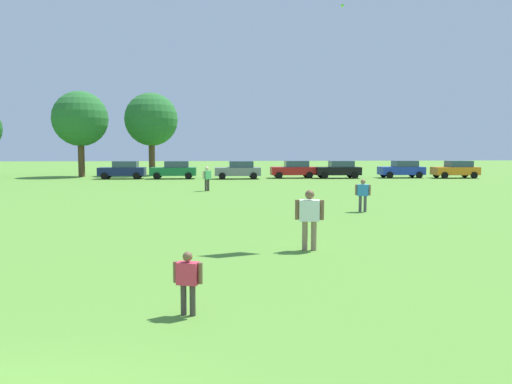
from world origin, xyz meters
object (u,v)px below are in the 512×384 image
Objects in this scene: parked_car_navy_0 at (123,170)px; parked_car_gray_2 at (238,170)px; parked_car_red_3 at (294,169)px; tree_far_right at (151,120)px; bystander_near_trees at (207,177)px; parked_car_blue_5 at (402,169)px; child_kite_flyer at (188,278)px; parked_car_orange_6 at (456,169)px; parked_car_green_1 at (174,170)px; adult_bystander at (309,215)px; tree_center at (80,119)px; bystander_midfield at (363,192)px; parked_car_black_4 at (339,169)px.

parked_car_gray_2 is (10.90, -0.98, 0.00)m from parked_car_navy_0.
tree_far_right is at bearing -24.02° from parked_car_red_3.
parked_car_blue_5 is (18.87, 13.75, -0.13)m from bystander_near_trees.
parked_car_red_3 is (8.23, 39.83, 0.19)m from child_kite_flyer.
parked_car_gray_2 reaches higher than bystander_near_trees.
parked_car_gray_2 reaches higher than child_kite_flyer.
tree_far_right is at bearing -14.52° from parked_car_orange_6.
parked_car_green_1 is 6.09m from parked_car_gray_2.
child_kite_flyer is 40.67m from parked_car_red_3.
adult_bystander is 34.85m from parked_car_red_3.
parked_car_gray_2 and parked_car_blue_5 have the same top height.
bystander_midfield is at bearing -56.30° from tree_center.
bystander_near_trees reaches higher than bystander_midfield.
tree_center is (-15.76, 5.09, 4.99)m from parked_car_gray_2.
parked_car_black_4 is (15.78, -0.33, 0.00)m from parked_car_green_1.
parked_car_orange_6 reaches higher than child_kite_flyer.
tree_far_right is (-9.30, 40.89, 4.90)m from adult_bystander.
parked_car_red_3 is at bearing 107.86° from bystander_midfield.
tree_far_right is at bearing -107.19° from parked_car_navy_0.
parked_car_black_4 is at bearing -10.66° from tree_center.
parked_car_black_4 is 6.36m from parked_car_blue_5.
child_kite_flyer is 0.26× the size of parked_car_gray_2.
tree_center is (-12.97, 44.00, 5.18)m from child_kite_flyer.
parked_car_navy_0 is 0.50× the size of tree_center.
parked_car_navy_0 is at bearing -40.16° from tree_center.
parked_car_blue_5 is at bearing 81.09° from child_kite_flyer.
parked_car_red_3 is (1.01, 26.11, -0.03)m from bystander_midfield.
parked_car_red_3 is at bearing 91.96° from adult_bystander.
bystander_near_trees is at bearing 106.75° from child_kite_flyer.
parked_car_red_3 is (16.34, -0.07, 0.00)m from parked_car_navy_0.
parked_car_blue_5 is 1.00× the size of parked_car_orange_6.
parked_car_blue_5 is at bearing 178.71° from parked_car_navy_0.
parked_car_green_1 is 1.00× the size of parked_car_blue_5.
parked_car_red_3 is (8.23, 14.29, -0.13)m from bystander_near_trees.
bystander_near_trees is at bearing -73.46° from tree_far_right.
parked_car_blue_5 is at bearing 177.09° from parked_car_red_3.
parked_car_red_3 is at bearing 179.76° from parked_car_navy_0.
parked_car_red_3 is (11.50, 0.29, 0.00)m from parked_car_green_1.
tree_far_right is at bearing -15.53° from parked_car_blue_5.
bystander_near_trees is 16.49m from parked_car_navy_0.
parked_car_navy_0 is 1.00× the size of parked_car_black_4.
parked_car_orange_6 is 0.49× the size of tree_far_right.
adult_bystander is at bearing -95.88° from bystander_midfield.
adult_bystander is 0.20× the size of tree_center.
bystander_midfield is 0.35× the size of parked_car_red_3.
parked_car_navy_0 is at bearing -5.16° from parked_car_gray_2.
parked_car_orange_6 is at bearing 174.98° from parked_car_red_3.
tree_center reaches higher than parked_car_orange_6.
parked_car_navy_0 reaches higher than bystander_midfield.
parked_car_black_4 is at bearing -178.28° from parked_car_gray_2.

